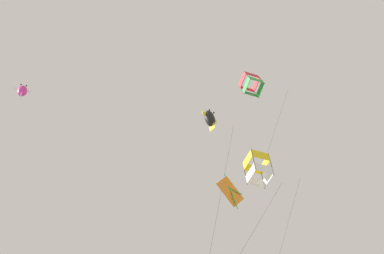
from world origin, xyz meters
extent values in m
ellipsoid|color=black|center=(-8.48, -0.75, 19.81)|extent=(0.83, 0.72, 1.22)
cube|color=yellow|center=(-8.38, -1.03, 19.94)|extent=(0.18, 0.41, 0.25)
cube|color=yellow|center=(-8.52, -0.46, 19.94)|extent=(0.18, 0.41, 0.25)
cube|color=yellow|center=(-8.62, -0.79, 19.15)|extent=(0.42, 0.14, 0.42)
sphere|color=black|center=(-8.57, -0.94, 20.21)|extent=(0.12, 0.11, 0.11)
sphere|color=black|center=(-8.65, -0.64, 20.21)|extent=(0.12, 0.11, 0.11)
cylinder|color=#47474C|center=(-9.40, -0.77, 15.34)|extent=(0.05, 1.54, 7.43)
cube|color=red|center=(-4.09, -6.98, 29.72)|extent=(0.42, 1.10, 0.52)
cube|color=red|center=(-3.15, -7.09, 29.21)|extent=(0.42, 1.10, 0.52)
cube|color=red|center=(-3.68, -7.57, 29.47)|extent=(1.21, 0.17, 1.01)
cube|color=red|center=(-3.56, -6.51, 29.47)|extent=(1.21, 0.17, 1.01)
cube|color=green|center=(-4.59, -6.93, 28.77)|extent=(0.42, 1.10, 0.52)
cube|color=green|center=(-3.66, -7.03, 28.27)|extent=(0.42, 1.10, 0.52)
cube|color=green|center=(-4.19, -7.51, 28.52)|extent=(1.21, 0.17, 1.01)
cube|color=green|center=(-4.06, -6.45, 28.52)|extent=(1.21, 0.17, 1.01)
cylinder|color=#332D28|center=(-4.40, -7.49, 29.25)|extent=(0.85, 0.14, 1.54)
cylinder|color=#332D28|center=(-4.28, -6.42, 29.25)|extent=(0.85, 0.14, 1.54)
cylinder|color=#332D28|center=(-3.46, -7.60, 28.74)|extent=(0.85, 0.14, 1.54)
cylinder|color=#332D28|center=(-3.34, -6.53, 28.74)|extent=(0.85, 0.14, 1.54)
cylinder|color=#47474C|center=(-5.81, -7.47, 24.68)|extent=(1.02, 3.11, 7.19)
ellipsoid|color=#DB2D93|center=(1.50, 7.06, 26.31)|extent=(1.05, 0.77, 1.35)
cube|color=white|center=(1.50, 6.74, 26.44)|extent=(0.21, 0.46, 0.27)
cube|color=white|center=(1.61, 7.36, 26.44)|extent=(0.21, 0.46, 0.27)
cube|color=white|center=(1.22, 7.11, 25.63)|extent=(0.50, 0.13, 0.51)
sphere|color=black|center=(1.40, 6.91, 26.76)|extent=(0.14, 0.12, 0.13)
sphere|color=black|center=(1.46, 7.24, 26.76)|extent=(0.14, 0.12, 0.13)
cube|color=yellow|center=(-5.43, -6.06, 21.47)|extent=(0.29, 1.16, 0.61)
cube|color=yellow|center=(-4.32, -6.19, 21.24)|extent=(0.29, 1.16, 0.61)
cube|color=yellow|center=(-4.94, -6.69, 21.36)|extent=(1.24, 0.18, 0.83)
cube|color=yellow|center=(-4.81, -5.55, 21.36)|extent=(1.24, 0.18, 0.83)
cube|color=white|center=(-5.66, -6.03, 20.35)|extent=(0.29, 1.16, 0.61)
cube|color=white|center=(-4.55, -6.16, 20.12)|extent=(0.29, 1.16, 0.61)
cube|color=white|center=(-5.17, -6.66, 20.24)|extent=(1.24, 0.18, 0.83)
cube|color=white|center=(-5.04, -5.53, 20.24)|extent=(1.24, 0.18, 0.83)
cylinder|color=#332D28|center=(-5.61, -6.61, 20.91)|extent=(0.42, 0.09, 1.82)
cylinder|color=#332D28|center=(-5.48, -5.47, 20.91)|extent=(0.42, 0.09, 1.82)
cylinder|color=#332D28|center=(-4.50, -6.74, 20.68)|extent=(0.42, 0.09, 1.82)
cylinder|color=#332D28|center=(-4.36, -5.60, 20.68)|extent=(0.42, 0.09, 1.82)
cylinder|color=#47474C|center=(-6.75, -6.39, 16.26)|extent=(0.61, 3.18, 7.36)
cube|color=orange|center=(-6.89, -2.82, 17.05)|extent=(0.61, 2.00, 2.04)
cylinder|color=green|center=(-6.92, -2.83, 17.06)|extent=(0.64, 0.36, 2.31)
cylinder|color=green|center=(-6.87, -2.81, 17.23)|extent=(0.38, 1.65, 0.05)
cylinder|color=#47474C|center=(-8.92, -1.82, 12.37)|extent=(2.32, 3.51, 7.06)
camera|label=1|loc=(-27.75, 11.06, 0.50)|focal=55.46mm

